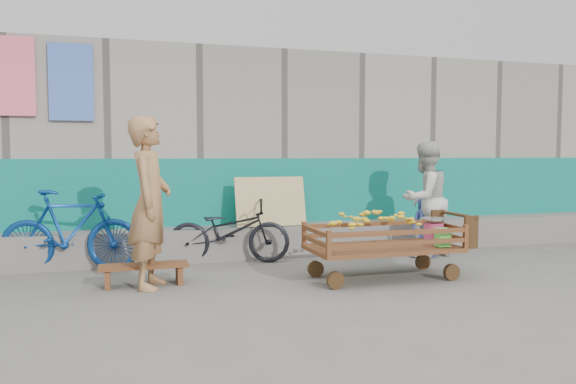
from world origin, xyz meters
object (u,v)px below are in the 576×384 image
object	(u,v)px
vendor_man	(150,203)
child	(426,225)
woman	(425,199)
bicycle_blue	(71,231)
banana_cart	(381,232)
bench	(144,270)
bicycle_dark	(229,231)

from	to	relation	value
vendor_man	child	xyz separation A→B (m)	(3.85, 0.73, -0.47)
woman	bicycle_blue	bearing A→B (deg)	-20.87
banana_cart	bench	xyz separation A→B (m)	(-2.67, 0.47, -0.37)
banana_cart	woman	bearing A→B (deg)	41.94
vendor_man	bicycle_blue	size ratio (longest dim) A/B	1.10
child	bicycle_blue	world-z (taller)	bicycle_blue
banana_cart	woman	distance (m)	1.70
banana_cart	bicycle_dark	xyz separation A→B (m)	(-1.51, 1.49, -0.12)
banana_cart	woman	xyz separation A→B (m)	(1.25, 1.12, 0.27)
banana_cart	bicycle_dark	world-z (taller)	bicycle_dark
bench	child	xyz separation A→B (m)	(3.92, 0.61, 0.29)
banana_cart	child	bearing A→B (deg)	40.87
bench	woman	bearing A→B (deg)	9.46
banana_cart	child	size ratio (longest dim) A/B	2.05
vendor_man	bicycle_blue	distance (m)	1.51
woman	child	distance (m)	0.36
vendor_man	bicycle_blue	xyz separation A→B (m)	(-0.90, 1.13, -0.42)
banana_cart	child	world-z (taller)	child
bench	vendor_man	world-z (taller)	vendor_man
banana_cart	vendor_man	xyz separation A→B (m)	(-2.60, 0.36, 0.39)
bench	banana_cart	bearing A→B (deg)	-10.00
bicycle_dark	bicycle_blue	bearing A→B (deg)	103.49
woman	child	world-z (taller)	woman
banana_cart	bicycle_dark	distance (m)	2.12
bench	bicycle_blue	xyz separation A→B (m)	(-0.83, 1.02, 0.33)
vendor_man	bicycle_blue	bearing A→B (deg)	54.78
bench	child	distance (m)	3.97
banana_cart	vendor_man	bearing A→B (deg)	172.21
bicycle_blue	child	bearing A→B (deg)	-83.06
vendor_man	woman	bearing A→B (deg)	-62.40
child	banana_cart	bearing A→B (deg)	43.01
bicycle_blue	bench	bearing A→B (deg)	-129.02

